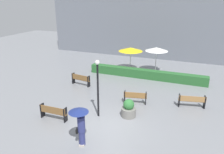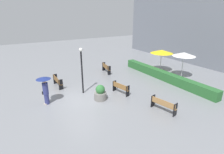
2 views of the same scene
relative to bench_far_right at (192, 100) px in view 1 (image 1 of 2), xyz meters
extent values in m
plane|color=gray|center=(-4.44, -3.96, -0.50)|extent=(60.00, 60.00, 0.00)
cube|color=#9E7242|center=(-0.01, 0.06, -0.05)|extent=(1.78, 0.64, 0.04)
cube|color=#9E7242|center=(0.02, -0.10, 0.16)|extent=(1.74, 0.40, 0.38)
cube|color=black|center=(-0.81, -0.13, -0.08)|extent=(0.14, 0.38, 0.85)
cube|color=black|center=(0.80, 0.21, -0.08)|extent=(0.14, 0.38, 0.85)
cube|color=brown|center=(-8.89, 0.79, -0.03)|extent=(1.74, 0.46, 0.04)
cube|color=brown|center=(-8.91, 0.66, 0.22)|extent=(1.71, 0.28, 0.45)
cube|color=black|center=(-9.69, 0.88, -0.03)|extent=(0.10, 0.33, 0.94)
cube|color=black|center=(-8.10, 0.66, -0.03)|extent=(0.10, 0.33, 0.94)
cube|color=brown|center=(-7.73, -4.69, -0.07)|extent=(1.77, 0.28, 0.04)
cube|color=brown|center=(-7.72, -4.83, 0.17)|extent=(1.76, 0.07, 0.44)
cube|color=black|center=(-8.55, -4.72, -0.06)|extent=(0.07, 0.35, 0.89)
cube|color=black|center=(-6.90, -4.69, -0.06)|extent=(0.07, 0.35, 0.89)
cube|color=olive|center=(-3.72, -0.81, -0.05)|extent=(1.61, 0.57, 0.04)
cube|color=olive|center=(-3.69, -0.94, 0.17)|extent=(1.56, 0.37, 0.39)
cube|color=black|center=(-4.43, -0.98, -0.07)|extent=(0.13, 0.35, 0.87)
cube|color=black|center=(-2.99, -0.67, -0.07)|extent=(0.13, 0.35, 0.87)
cylinder|color=navy|center=(-4.94, -6.25, -0.12)|extent=(0.32, 0.32, 0.76)
cube|color=#B2A599|center=(-4.92, -6.31, -0.46)|extent=(0.34, 0.38, 0.08)
cylinder|color=navy|center=(-4.94, -6.25, 0.67)|extent=(0.38, 0.38, 0.83)
sphere|color=tan|center=(-4.94, -6.25, 1.19)|extent=(0.21, 0.21, 0.21)
cube|color=black|center=(-5.14, -6.33, 0.31)|extent=(0.18, 0.30, 0.22)
cylinder|color=black|center=(-5.03, -6.28, 0.97)|extent=(0.02, 0.02, 0.90)
cone|color=navy|center=(-5.03, -6.28, 1.42)|extent=(0.98, 0.98, 0.16)
cylinder|color=slate|center=(-3.60, -2.71, -0.22)|extent=(0.91, 0.91, 0.56)
sphere|color=#2D6B33|center=(-3.60, -2.71, 0.31)|extent=(0.68, 0.68, 0.68)
cylinder|color=black|center=(-5.37, -3.35, 1.19)|extent=(0.12, 0.12, 3.38)
sphere|color=white|center=(-5.37, -3.35, 3.00)|extent=(0.28, 0.28, 0.28)
cylinder|color=silver|center=(-6.15, 5.92, 0.61)|extent=(0.06, 0.06, 2.23)
cone|color=yellow|center=(-6.15, 5.92, 1.73)|extent=(2.34, 2.34, 0.35)
cylinder|color=silver|center=(-3.69, 6.32, 0.68)|extent=(0.06, 0.06, 2.36)
cone|color=white|center=(-3.69, 6.32, 1.86)|extent=(2.15, 2.15, 0.35)
cube|color=#28602D|center=(-4.19, 4.44, -0.11)|extent=(10.72, 0.70, 0.80)
cube|color=slate|center=(-4.44, 12.04, 4.98)|extent=(28.00, 1.20, 10.98)
camera|label=1|loc=(-0.14, -14.33, 6.52)|focal=35.19mm
camera|label=2|loc=(7.12, -8.16, 5.60)|focal=28.81mm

